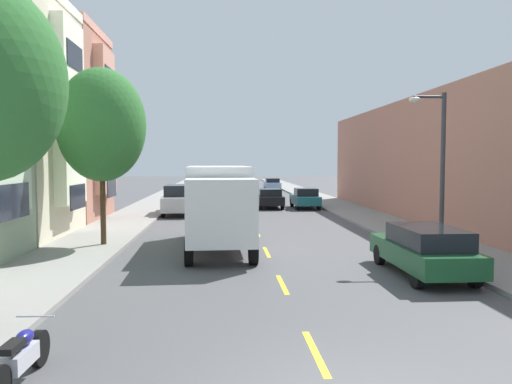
{
  "coord_description": "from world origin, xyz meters",
  "views": [
    {
      "loc": [
        -1.64,
        -6.69,
        3.42
      ],
      "look_at": [
        0.04,
        18.66,
        1.88
      ],
      "focal_mm": 35.14,
      "sensor_mm": 36.0,
      "label": 1
    }
  ],
  "objects_px": {
    "street_tree_second": "(102,125)",
    "moving_black_sedan": "(269,198)",
    "parked_hatchback_teal": "(305,198)",
    "parked_wagon_forest": "(424,249)",
    "parked_wagon_red": "(189,195)",
    "street_lamp": "(438,159)",
    "parked_sedan_sky": "(272,184)",
    "delivery_box_truck": "(219,202)",
    "parked_suv_silver": "(179,200)",
    "parked_motorcycle": "(20,359)"
  },
  "relations": [
    {
      "from": "street_tree_second",
      "to": "moving_black_sedan",
      "type": "height_order",
      "value": "street_tree_second"
    },
    {
      "from": "parked_hatchback_teal",
      "to": "parked_wagon_forest",
      "type": "relative_size",
      "value": 0.85
    },
    {
      "from": "parked_wagon_red",
      "to": "parked_hatchback_teal",
      "type": "bearing_deg",
      "value": -21.53
    },
    {
      "from": "street_lamp",
      "to": "parked_wagon_forest",
      "type": "distance_m",
      "value": 4.12
    },
    {
      "from": "parked_hatchback_teal",
      "to": "parked_sedan_sky",
      "type": "height_order",
      "value": "parked_hatchback_teal"
    },
    {
      "from": "moving_black_sedan",
      "to": "parked_wagon_red",
      "type": "bearing_deg",
      "value": 156.22
    },
    {
      "from": "delivery_box_truck",
      "to": "parked_wagon_forest",
      "type": "xyz_separation_m",
      "value": [
        6.18,
        -5.1,
        -1.05
      ]
    },
    {
      "from": "street_tree_second",
      "to": "parked_hatchback_teal",
      "type": "relative_size",
      "value": 1.74
    },
    {
      "from": "parked_suv_silver",
      "to": "parked_wagon_forest",
      "type": "distance_m",
      "value": 20.0
    },
    {
      "from": "street_tree_second",
      "to": "parked_motorcycle",
      "type": "distance_m",
      "value": 13.31
    },
    {
      "from": "parked_sedan_sky",
      "to": "street_lamp",
      "type": "bearing_deg",
      "value": -87.86
    },
    {
      "from": "street_tree_second",
      "to": "parked_wagon_red",
      "type": "bearing_deg",
      "value": 83.77
    },
    {
      "from": "parked_sedan_sky",
      "to": "parked_suv_silver",
      "type": "height_order",
      "value": "parked_suv_silver"
    },
    {
      "from": "parked_wagon_red",
      "to": "parked_wagon_forest",
      "type": "distance_m",
      "value": 26.52
    },
    {
      "from": "street_lamp",
      "to": "delivery_box_truck",
      "type": "distance_m",
      "value": 8.26
    },
    {
      "from": "street_lamp",
      "to": "delivery_box_truck",
      "type": "height_order",
      "value": "street_lamp"
    },
    {
      "from": "street_lamp",
      "to": "parked_suv_silver",
      "type": "distance_m",
      "value": 18.62
    },
    {
      "from": "street_tree_second",
      "to": "parked_wagon_red",
      "type": "xyz_separation_m",
      "value": [
        2.12,
        19.42,
        -4.06
      ]
    },
    {
      "from": "delivery_box_truck",
      "to": "parked_suv_silver",
      "type": "distance_m",
      "value": 13.13
    },
    {
      "from": "street_tree_second",
      "to": "parked_sedan_sky",
      "type": "distance_m",
      "value": 41.73
    },
    {
      "from": "delivery_box_truck",
      "to": "parked_wagon_red",
      "type": "relative_size",
      "value": 1.66
    },
    {
      "from": "street_lamp",
      "to": "parked_wagon_red",
      "type": "bearing_deg",
      "value": 114.51
    },
    {
      "from": "parked_wagon_red",
      "to": "parked_sedan_sky",
      "type": "relative_size",
      "value": 1.05
    },
    {
      "from": "moving_black_sedan",
      "to": "street_tree_second",
      "type": "bearing_deg",
      "value": -116.09
    },
    {
      "from": "parked_sedan_sky",
      "to": "parked_suv_silver",
      "type": "distance_m",
      "value": 29.19
    },
    {
      "from": "delivery_box_truck",
      "to": "parked_motorcycle",
      "type": "xyz_separation_m",
      "value": [
        -2.94,
        -11.89,
        -1.45
      ]
    },
    {
      "from": "parked_motorcycle",
      "to": "street_lamp",
      "type": "bearing_deg",
      "value": 41.63
    },
    {
      "from": "delivery_box_truck",
      "to": "parked_suv_silver",
      "type": "relative_size",
      "value": 1.62
    },
    {
      "from": "moving_black_sedan",
      "to": "parked_suv_silver",
      "type": "bearing_deg",
      "value": -144.61
    },
    {
      "from": "delivery_box_truck",
      "to": "parked_sedan_sky",
      "type": "bearing_deg",
      "value": 81.43
    },
    {
      "from": "parked_sedan_sky",
      "to": "parked_motorcycle",
      "type": "bearing_deg",
      "value": -99.79
    },
    {
      "from": "parked_suv_silver",
      "to": "parked_hatchback_teal",
      "type": "bearing_deg",
      "value": 22.91
    },
    {
      "from": "delivery_box_truck",
      "to": "parked_wagon_forest",
      "type": "relative_size",
      "value": 1.67
    },
    {
      "from": "parked_suv_silver",
      "to": "parked_motorcycle",
      "type": "height_order",
      "value": "parked_suv_silver"
    },
    {
      "from": "parked_sedan_sky",
      "to": "moving_black_sedan",
      "type": "bearing_deg",
      "value": -96.15
    },
    {
      "from": "parked_wagon_red",
      "to": "moving_black_sedan",
      "type": "relative_size",
      "value": 1.05
    },
    {
      "from": "delivery_box_truck",
      "to": "moving_black_sedan",
      "type": "bearing_deg",
      "value": 78.22
    },
    {
      "from": "parked_hatchback_teal",
      "to": "street_lamp",
      "type": "bearing_deg",
      "value": -85.27
    },
    {
      "from": "parked_wagon_red",
      "to": "moving_black_sedan",
      "type": "bearing_deg",
      "value": -23.78
    },
    {
      "from": "parked_sedan_sky",
      "to": "parked_wagon_red",
      "type": "bearing_deg",
      "value": -112.56
    },
    {
      "from": "street_tree_second",
      "to": "street_lamp",
      "type": "height_order",
      "value": "street_tree_second"
    },
    {
      "from": "delivery_box_truck",
      "to": "parked_sedan_sky",
      "type": "height_order",
      "value": "delivery_box_truck"
    },
    {
      "from": "street_tree_second",
      "to": "parked_motorcycle",
      "type": "xyz_separation_m",
      "value": [
        1.65,
        -12.43,
        -4.45
      ]
    },
    {
      "from": "street_tree_second",
      "to": "parked_wagon_forest",
      "type": "bearing_deg",
      "value": -27.64
    },
    {
      "from": "parked_wagon_red",
      "to": "parked_suv_silver",
      "type": "height_order",
      "value": "parked_suv_silver"
    },
    {
      "from": "street_tree_second",
      "to": "parked_motorcycle",
      "type": "relative_size",
      "value": 3.39
    },
    {
      "from": "parked_hatchback_teal",
      "to": "moving_black_sedan",
      "type": "bearing_deg",
      "value": 164.12
    },
    {
      "from": "street_lamp",
      "to": "parked_hatchback_teal",
      "type": "distance_m",
      "value": 19.23
    },
    {
      "from": "street_tree_second",
      "to": "moving_black_sedan",
      "type": "relative_size",
      "value": 1.55
    },
    {
      "from": "street_tree_second",
      "to": "parked_wagon_red",
      "type": "relative_size",
      "value": 1.47
    }
  ]
}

